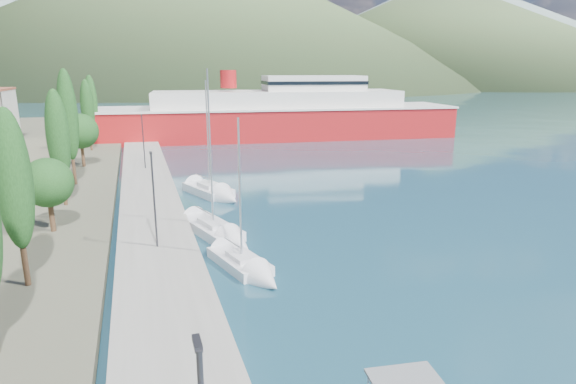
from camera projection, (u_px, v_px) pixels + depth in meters
name	position (u px, v px, depth m)	size (l,w,h in m)	color
ground	(171.00, 113.00, 132.07)	(1400.00, 1400.00, 0.00)	#1E4759
quay	(150.00, 201.00, 42.57)	(5.00, 88.00, 0.80)	gray
hills_far	(248.00, 16.00, 613.89)	(1480.00, 900.00, 180.00)	gray
hills_near	(269.00, 20.00, 381.72)	(1010.00, 520.00, 115.00)	#435933
tree_row	(69.00, 133.00, 45.57)	(4.04, 61.37, 11.18)	#47301E
lamp_posts	(153.00, 192.00, 31.14)	(0.15, 48.83, 6.06)	#2D2D33
sailboat_near	(253.00, 271.00, 28.21)	(3.85, 7.22, 9.95)	silver
sailboat_mid	(224.00, 236.00, 33.96)	(4.84, 9.14, 12.74)	silver
sailboat_far	(218.00, 195.00, 45.19)	(5.28, 8.42, 11.81)	silver
ferry	(279.00, 116.00, 84.12)	(62.68, 19.66, 12.24)	#AF1619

